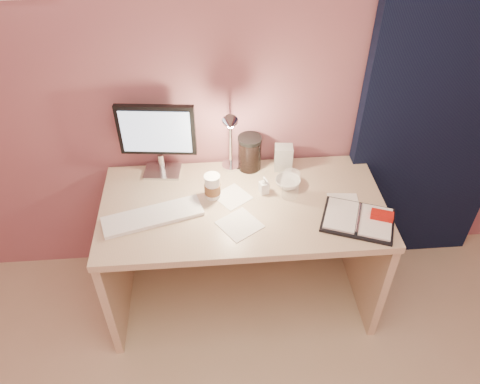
{
  "coord_description": "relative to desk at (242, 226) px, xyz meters",
  "views": [
    {
      "loc": [
        -0.15,
        -0.32,
        2.28
      ],
      "look_at": [
        -0.02,
        1.33,
        0.85
      ],
      "focal_mm": 35.0,
      "sensor_mm": 36.0,
      "label": 1
    }
  ],
  "objects": [
    {
      "name": "monitor",
      "position": [
        -0.4,
        0.21,
        0.47
      ],
      "size": [
        0.39,
        0.16,
        0.41
      ],
      "rotation": [
        0.0,
        0.0,
        -0.11
      ],
      "color": "silver",
      "rests_on": "desk"
    },
    {
      "name": "lotion_bottle",
      "position": [
        0.11,
        0.0,
        0.27
      ],
      "size": [
        0.05,
        0.05,
        0.1
      ],
      "primitive_type": "imported",
      "rotation": [
        0.0,
        0.0,
        0.27
      ],
      "color": "white",
      "rests_on": "desk"
    },
    {
      "name": "planner",
      "position": [
        0.54,
        -0.24,
        0.24
      ],
      "size": [
        0.4,
        0.35,
        0.05
      ],
      "rotation": [
        0.0,
        0.0,
        -0.37
      ],
      "color": "black",
      "rests_on": "desk"
    },
    {
      "name": "coffee_cup",
      "position": [
        -0.15,
        -0.01,
        0.29
      ],
      "size": [
        0.08,
        0.08,
        0.13
      ],
      "color": "white",
      "rests_on": "desk"
    },
    {
      "name": "desk",
      "position": [
        0.0,
        0.0,
        0.0
      ],
      "size": [
        1.4,
        0.7,
        0.73
      ],
      "color": "#CAB28F",
      "rests_on": "ground"
    },
    {
      "name": "product_box",
      "position": [
        0.24,
        0.19,
        0.3
      ],
      "size": [
        0.1,
        0.08,
        0.14
      ],
      "primitive_type": "cube",
      "rotation": [
        0.0,
        0.0,
        -0.1
      ],
      "color": "#B5B6B1",
      "rests_on": "desk"
    },
    {
      "name": "paper_a",
      "position": [
        -0.03,
        -0.22,
        0.23
      ],
      "size": [
        0.24,
        0.24,
        0.0
      ],
      "primitive_type": "cube",
      "rotation": [
        0.0,
        0.0,
        0.59
      ],
      "color": "white",
      "rests_on": "desk"
    },
    {
      "name": "room",
      "position": [
        0.95,
        0.24,
        0.63
      ],
      "size": [
        3.5,
        3.5,
        3.5
      ],
      "color": "#C6B28E",
      "rests_on": "ground"
    },
    {
      "name": "bowl",
      "position": [
        0.24,
        0.05,
        0.25
      ],
      "size": [
        0.16,
        0.16,
        0.04
      ],
      "primitive_type": "imported",
      "rotation": [
        0.0,
        0.0,
        0.32
      ],
      "color": "white",
      "rests_on": "desk"
    },
    {
      "name": "paper_c",
      "position": [
        -0.05,
        -0.02,
        0.23
      ],
      "size": [
        0.21,
        0.21,
        0.0
      ],
      "primitive_type": "cube",
      "rotation": [
        0.0,
        0.0,
        0.62
      ],
      "color": "white",
      "rests_on": "desk"
    },
    {
      "name": "dark_jar",
      "position": [
        0.06,
        0.22,
        0.31
      ],
      "size": [
        0.12,
        0.12,
        0.17
      ],
      "primitive_type": "cylinder",
      "color": "black",
      "rests_on": "desk"
    },
    {
      "name": "desk_lamp",
      "position": [
        -0.03,
        0.12,
        0.48
      ],
      "size": [
        0.1,
        0.25,
        0.41
      ],
      "rotation": [
        0.0,
        0.0,
        -0.05
      ],
      "color": "silver",
      "rests_on": "desk"
    },
    {
      "name": "paper_b",
      "position": [
        0.5,
        -0.11,
        0.23
      ],
      "size": [
        0.16,
        0.16,
        0.0
      ],
      "primitive_type": "cube",
      "rotation": [
        0.0,
        0.0,
        -0.1
      ],
      "color": "white",
      "rests_on": "desk"
    },
    {
      "name": "keyboard",
      "position": [
        -0.44,
        -0.14,
        0.24
      ],
      "size": [
        0.49,
        0.26,
        0.02
      ],
      "primitive_type": "cube",
      "rotation": [
        0.0,
        0.0,
        0.28
      ],
      "color": "white",
      "rests_on": "desk"
    },
    {
      "name": "clear_cup",
      "position": [
        0.24,
        -0.03,
        0.3
      ],
      "size": [
        0.08,
        0.08,
        0.15
      ],
      "primitive_type": "cylinder",
      "color": "white",
      "rests_on": "desk"
    }
  ]
}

